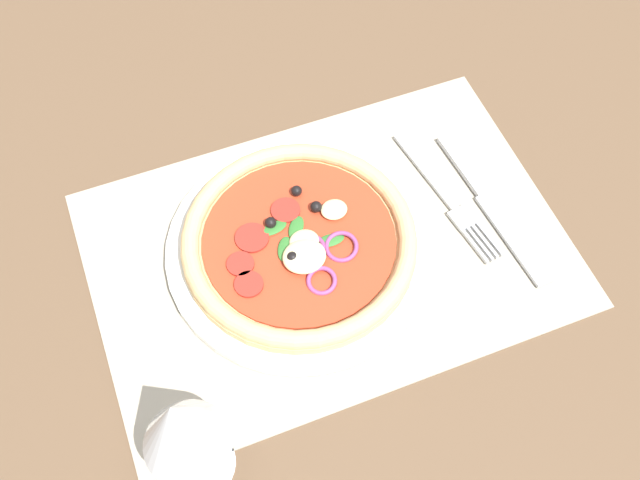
{
  "coord_description": "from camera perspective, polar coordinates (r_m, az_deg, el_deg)",
  "views": [
    {
      "loc": [
        14.8,
        36.07,
        66.49
      ],
      "look_at": [
        0.84,
        0.0,
        2.46
      ],
      "focal_mm": 42.82,
      "sensor_mm": 36.0,
      "label": 1
    }
  ],
  "objects": [
    {
      "name": "wine_glass",
      "position": [
        0.6,
        -10.37,
        -13.68
      ],
      "size": [
        7.2,
        7.2,
        14.9
      ],
      "color": "silver",
      "rests_on": "ground_plane"
    },
    {
      "name": "fork",
      "position": [
        0.81,
        9.66,
        2.85
      ],
      "size": [
        4.18,
        18.02,
        0.44
      ],
      "rotation": [
        0.0,
        0.0,
        1.72
      ],
      "color": "#B2B5BA",
      "rests_on": "placemat"
    },
    {
      "name": "ground_plane",
      "position": [
        0.78,
        0.57,
        -1.2
      ],
      "size": [
        190.0,
        140.0,
        2.4
      ],
      "primitive_type": "cube",
      "color": "brown"
    },
    {
      "name": "plate",
      "position": [
        0.76,
        -1.54,
        -0.67
      ],
      "size": [
        26.61,
        26.61,
        1.06
      ],
      "primitive_type": "cylinder",
      "color": "silver",
      "rests_on": "placemat"
    },
    {
      "name": "placemat",
      "position": [
        0.77,
        0.58,
        -0.68
      ],
      "size": [
        46.91,
        32.04,
        0.4
      ],
      "primitive_type": "cube",
      "color": "#A39984",
      "rests_on": "ground_plane"
    },
    {
      "name": "pizza",
      "position": [
        0.75,
        -1.56,
        -0.06
      ],
      "size": [
        23.24,
        23.24,
        2.63
      ],
      "color": "tan",
      "rests_on": "plate"
    },
    {
      "name": "knife",
      "position": [
        0.81,
        12.78,
        2.36
      ],
      "size": [
        3.22,
        20.07,
        0.62
      ],
      "rotation": [
        0.0,
        0.0,
        1.65
      ],
      "color": "#B2B5BA",
      "rests_on": "placemat"
    }
  ]
}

